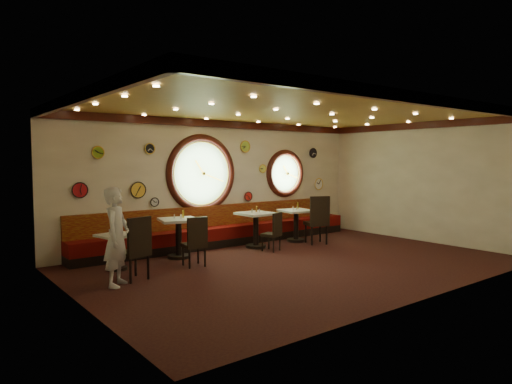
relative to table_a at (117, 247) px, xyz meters
The scene contains 50 objects.
floor 3.76m from the table_a, 29.72° to the right, with size 9.00×6.00×0.00m, color black.
ceiling 4.64m from the table_a, 29.72° to the right, with size 9.00×6.00×0.02m, color #C48D37.
wall_back 3.63m from the table_a, 19.49° to the left, with size 9.00×0.02×3.20m, color beige.
wall_front 5.95m from the table_a, 56.23° to the right, with size 9.00×0.02×3.20m, color beige.
wall_left 2.51m from the table_a, 124.15° to the right, with size 0.02×6.00×3.20m, color beige.
wall_right 8.04m from the table_a, 13.45° to the right, with size 0.02×6.00×3.20m, color beige.
molding_back 4.33m from the table_a, 18.70° to the left, with size 9.00×0.10×0.18m, color #340F09.
molding_front 6.38m from the table_a, 55.96° to the right, with size 9.00×0.10×0.18m, color #340F09.
molding_left 3.46m from the table_a, 123.07° to the right, with size 0.10×6.00×0.18m, color #340F09.
molding_right 8.35m from the table_a, 13.53° to the right, with size 0.10×6.00×0.18m, color #340F09.
banquette_base 3.38m from the table_a, 14.98° to the left, with size 8.00×0.55×0.20m, color black.
banquette_seat 3.36m from the table_a, 14.98° to the left, with size 8.00×0.55×0.30m, color #580807.
banquette_back 3.43m from the table_a, 18.54° to the left, with size 8.00×0.10×0.55m, color #640907.
porthole_left_glass 3.20m from the table_a, 23.38° to the left, with size 1.66×1.66×0.02m, color #78A965.
porthole_left_frame 3.20m from the table_a, 23.11° to the left, with size 1.98×1.98×0.18m, color #340F09.
porthole_left_ring 3.19m from the table_a, 22.56° to the left, with size 1.61×1.61×0.03m, color gold.
porthole_right_glass 5.72m from the table_a, 11.86° to the left, with size 1.10×1.10×0.02m, color #78A965.
porthole_right_frame 5.72m from the table_a, 11.71° to the left, with size 1.38×1.38×0.18m, color #340F09.
porthole_right_ring 5.71m from the table_a, 11.40° to the left, with size 1.09×1.09×0.03m, color gold.
wall_clock_0 4.31m from the table_a, 15.15° to the left, with size 0.24×0.24×0.03m, color red.
wall_clock_1 2.20m from the table_a, 87.72° to the left, with size 0.26×0.26×0.03m, color #84B323.
wall_clock_2 4.96m from the table_a, 13.56° to the left, with size 0.22×0.22×0.03m, color #D8DA48.
wall_clock_3 4.65m from the table_a, 15.51° to the left, with size 0.30×0.30×0.03m, color #91B638.
wall_clock_4 2.60m from the table_a, 41.69° to the left, with size 0.24×0.24×0.03m, color black.
wall_clock_5 6.96m from the table_a, ahead, with size 0.34×0.34×0.03m, color white.
wall_clock_6 6.92m from the table_a, ahead, with size 0.28×0.28×0.03m, color black.
wall_clock_7 1.90m from the table_a, 39.51° to the left, with size 0.20×0.20×0.03m, color silver.
wall_clock_8 1.79m from the table_a, 49.57° to the left, with size 0.36×0.36×0.03m, color yellow.
wall_clock_9 1.60m from the table_a, 107.81° to the left, with size 0.32×0.32×0.03m, color red.
table_a is the anchor object (origin of this frame).
table_b 1.53m from the table_a, ahead, with size 0.98×0.98×0.89m.
table_c 3.62m from the table_a, ahead, with size 0.82×0.82×0.88m.
table_d 5.00m from the table_a, ahead, with size 0.90×0.90×0.86m.
chair_a 1.04m from the table_a, 91.11° to the right, with size 0.58×0.58×0.72m.
chair_b 1.57m from the table_a, 28.65° to the right, with size 0.48×0.48×0.64m.
chair_c 3.71m from the table_a, ahead, with size 0.50×0.50×0.58m.
chair_d 5.19m from the table_a, ahead, with size 0.69×0.69×0.78m.
condiment_a_salt 0.34m from the table_a, 155.00° to the left, with size 0.04×0.04×0.11m, color silver.
condiment_b_salt 1.56m from the table_a, 12.58° to the left, with size 0.03×0.03×0.09m, color silver.
condiment_c_salt 3.55m from the table_a, ahead, with size 0.04×0.04×0.10m, color #BDBCC1.
condiment_d_salt 4.97m from the table_a, ahead, with size 0.03×0.03×0.09m, color silver.
condiment_a_pepper 0.31m from the table_a, 49.23° to the right, with size 0.03×0.03×0.09m, color silver.
condiment_b_pepper 1.64m from the table_a, ahead, with size 0.04×0.04×0.11m, color silver.
condiment_c_pepper 3.73m from the table_a, ahead, with size 0.03×0.03×0.09m, color silver.
condiment_d_pepper 4.99m from the table_a, ahead, with size 0.04×0.04×0.10m, color silver.
condiment_a_bottle 0.37m from the table_a, 36.05° to the left, with size 0.05×0.05×0.16m, color gold.
condiment_b_bottle 1.77m from the table_a, 10.76° to the left, with size 0.05×0.05×0.18m, color gold.
condiment_c_bottle 3.74m from the table_a, ahead, with size 0.05×0.05×0.15m, color orange.
condiment_d_bottle 5.20m from the table_a, ahead, with size 0.06×0.06×0.18m, color gold.
waiter 1.28m from the table_a, 110.08° to the right, with size 0.63×0.41×1.72m, color white.
Camera 1 is at (-6.53, -6.94, 2.18)m, focal length 32.00 mm.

